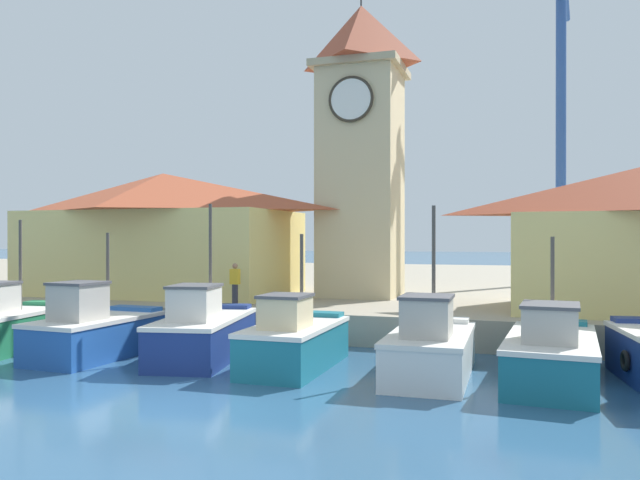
{
  "coord_description": "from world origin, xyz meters",
  "views": [
    {
      "loc": [
        7.4,
        -11.36,
        3.59
      ],
      "look_at": [
        0.35,
        10.44,
        3.5
      ],
      "focal_mm": 35.0,
      "sensor_mm": 36.0,
      "label": 1
    }
  ],
  "objects_px": {
    "fishing_boat_right_outer": "(551,354)",
    "fishing_boat_mid_left": "(94,331)",
    "fishing_boat_right_inner": "(430,348)",
    "dock_worker_near_tower": "(235,284)",
    "fishing_boat_center": "(203,332)",
    "fishing_boat_left_inner": "(8,326)",
    "warehouse_left": "(163,232)",
    "fishing_boat_mid_right": "(295,341)",
    "clock_tower": "(361,143)",
    "port_crane_near": "(561,147)"
  },
  "relations": [
    {
      "from": "warehouse_left",
      "to": "dock_worker_near_tower",
      "type": "xyz_separation_m",
      "value": [
        5.58,
        -4.08,
        -1.96
      ]
    },
    {
      "from": "fishing_boat_left_inner",
      "to": "clock_tower",
      "type": "height_order",
      "value": "clock_tower"
    },
    {
      "from": "warehouse_left",
      "to": "dock_worker_near_tower",
      "type": "relative_size",
      "value": 7.35
    },
    {
      "from": "fishing_boat_mid_left",
      "to": "dock_worker_near_tower",
      "type": "relative_size",
      "value": 2.69
    },
    {
      "from": "fishing_boat_left_inner",
      "to": "clock_tower",
      "type": "xyz_separation_m",
      "value": [
        8.76,
        10.89,
        6.98
      ]
    },
    {
      "from": "fishing_boat_right_inner",
      "to": "dock_worker_near_tower",
      "type": "bearing_deg",
      "value": 149.1
    },
    {
      "from": "fishing_boat_mid_left",
      "to": "warehouse_left",
      "type": "height_order",
      "value": "warehouse_left"
    },
    {
      "from": "fishing_boat_left_inner",
      "to": "fishing_boat_center",
      "type": "distance_m",
      "value": 6.56
    },
    {
      "from": "fishing_boat_center",
      "to": "dock_worker_near_tower",
      "type": "distance_m",
      "value": 4.57
    },
    {
      "from": "dock_worker_near_tower",
      "to": "fishing_boat_right_outer",
      "type": "bearing_deg",
      "value": -22.09
    },
    {
      "from": "port_crane_near",
      "to": "dock_worker_near_tower",
      "type": "distance_m",
      "value": 21.83
    },
    {
      "from": "fishing_boat_center",
      "to": "fishing_boat_mid_right",
      "type": "relative_size",
      "value": 1.19
    },
    {
      "from": "fishing_boat_mid_right",
      "to": "clock_tower",
      "type": "distance_m",
      "value": 12.71
    },
    {
      "from": "fishing_boat_center",
      "to": "clock_tower",
      "type": "bearing_deg",
      "value": 77.58
    },
    {
      "from": "clock_tower",
      "to": "warehouse_left",
      "type": "bearing_deg",
      "value": -168.82
    },
    {
      "from": "fishing_boat_left_inner",
      "to": "fishing_boat_mid_right",
      "type": "distance_m",
      "value": 9.55
    },
    {
      "from": "fishing_boat_left_inner",
      "to": "port_crane_near",
      "type": "bearing_deg",
      "value": 51.22
    },
    {
      "from": "fishing_boat_center",
      "to": "fishing_boat_mid_right",
      "type": "xyz_separation_m",
      "value": [
        3.02,
        -0.42,
        -0.04
      ]
    },
    {
      "from": "fishing_boat_mid_left",
      "to": "fishing_boat_right_inner",
      "type": "bearing_deg",
      "value": 2.74
    },
    {
      "from": "fishing_boat_right_outer",
      "to": "fishing_boat_mid_left",
      "type": "bearing_deg",
      "value": -176.52
    },
    {
      "from": "fishing_boat_mid_left",
      "to": "clock_tower",
      "type": "relative_size",
      "value": 0.3
    },
    {
      "from": "fishing_boat_center",
      "to": "dock_worker_near_tower",
      "type": "height_order",
      "value": "fishing_boat_center"
    },
    {
      "from": "fishing_boat_left_inner",
      "to": "fishing_boat_center",
      "type": "xyz_separation_m",
      "value": [
        6.52,
        0.75,
        0.01
      ]
    },
    {
      "from": "fishing_boat_left_inner",
      "to": "clock_tower",
      "type": "distance_m",
      "value": 15.63
    },
    {
      "from": "fishing_boat_left_inner",
      "to": "fishing_boat_mid_left",
      "type": "bearing_deg",
      "value": -1.05
    },
    {
      "from": "fishing_boat_center",
      "to": "fishing_boat_right_outer",
      "type": "distance_m",
      "value": 9.65
    },
    {
      "from": "fishing_boat_left_inner",
      "to": "fishing_boat_mid_left",
      "type": "distance_m",
      "value": 3.32
    },
    {
      "from": "dock_worker_near_tower",
      "to": "port_crane_near",
      "type": "bearing_deg",
      "value": 54.25
    },
    {
      "from": "port_crane_near",
      "to": "fishing_boat_mid_left",
      "type": "bearing_deg",
      "value": -123.03
    },
    {
      "from": "port_crane_near",
      "to": "clock_tower",
      "type": "bearing_deg",
      "value": -128.77
    },
    {
      "from": "fishing_boat_right_inner",
      "to": "dock_worker_near_tower",
      "type": "distance_m",
      "value": 9.12
    },
    {
      "from": "warehouse_left",
      "to": "fishing_boat_center",
      "type": "bearing_deg",
      "value": -51.72
    },
    {
      "from": "dock_worker_near_tower",
      "to": "fishing_boat_mid_left",
      "type": "bearing_deg",
      "value": -112.81
    },
    {
      "from": "fishing_boat_right_outer",
      "to": "clock_tower",
      "type": "height_order",
      "value": "clock_tower"
    },
    {
      "from": "fishing_boat_right_outer",
      "to": "warehouse_left",
      "type": "xyz_separation_m",
      "value": [
        -16.28,
        8.42,
        3.11
      ]
    },
    {
      "from": "fishing_boat_right_inner",
      "to": "fishing_boat_mid_left",
      "type": "bearing_deg",
      "value": -177.26
    },
    {
      "from": "fishing_boat_left_inner",
      "to": "dock_worker_near_tower",
      "type": "xyz_separation_m",
      "value": [
        5.47,
        5.06,
        1.09
      ]
    },
    {
      "from": "warehouse_left",
      "to": "fishing_boat_right_outer",
      "type": "bearing_deg",
      "value": -27.36
    },
    {
      "from": "fishing_boat_right_outer",
      "to": "warehouse_left",
      "type": "relative_size",
      "value": 0.44
    },
    {
      "from": "fishing_boat_right_outer",
      "to": "dock_worker_near_tower",
      "type": "xyz_separation_m",
      "value": [
        -10.7,
        4.34,
        1.16
      ]
    },
    {
      "from": "fishing_boat_right_inner",
      "to": "fishing_boat_center",
      "type": "bearing_deg",
      "value": 177.15
    },
    {
      "from": "fishing_boat_right_inner",
      "to": "dock_worker_near_tower",
      "type": "xyz_separation_m",
      "value": [
        -7.77,
        4.65,
        1.13
      ]
    },
    {
      "from": "fishing_boat_center",
      "to": "fishing_boat_right_inner",
      "type": "height_order",
      "value": "fishing_boat_center"
    },
    {
      "from": "fishing_boat_center",
      "to": "warehouse_left",
      "type": "distance_m",
      "value": 11.12
    },
    {
      "from": "warehouse_left",
      "to": "dock_worker_near_tower",
      "type": "bearing_deg",
      "value": -36.19
    },
    {
      "from": "fishing_boat_left_inner",
      "to": "dock_worker_near_tower",
      "type": "bearing_deg",
      "value": 42.78
    },
    {
      "from": "fishing_boat_mid_right",
      "to": "dock_worker_near_tower",
      "type": "distance_m",
      "value": 6.35
    },
    {
      "from": "fishing_boat_mid_left",
      "to": "port_crane_near",
      "type": "height_order",
      "value": "port_crane_near"
    },
    {
      "from": "fishing_boat_left_inner",
      "to": "fishing_boat_right_outer",
      "type": "bearing_deg",
      "value": 2.55
    },
    {
      "from": "fishing_boat_right_inner",
      "to": "clock_tower",
      "type": "bearing_deg",
      "value": 113.16
    }
  ]
}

